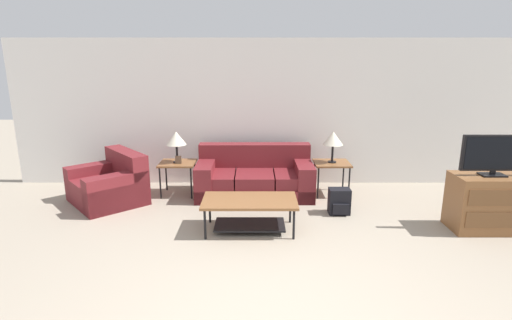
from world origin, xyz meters
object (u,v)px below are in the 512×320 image
Objects in this scene: television at (497,154)px; backpack at (340,202)px; armchair at (111,185)px; coffee_table at (251,207)px; couch at (256,178)px; side_table_left at (179,165)px; side_table_right at (333,165)px; tv_console at (489,203)px; table_lamp_left at (177,139)px; table_lamp_right at (334,139)px.

backpack is at bearing 163.33° from television.
armchair is 1.18× the size of coffee_table.
couch is 1.32m from side_table_left.
side_table_left is at bearing 180.00° from side_table_right.
couch is at bearing 145.45° from backpack.
coffee_table is 3.19m from tv_console.
side_table_right is (1.36, 1.48, 0.18)m from coffee_table.
side_table_left is at bearing 161.99° from tv_console.
tv_console is (4.43, -1.44, -0.13)m from side_table_left.
side_table_left is 4.69m from television.
couch reaches higher than tv_console.
table_lamp_left is 0.55× the size of tv_console.
table_lamp_left is at bearing 161.04° from backpack.
table_lamp_left is (-1.30, 0.01, 0.68)m from couch.
backpack is at bearing 24.26° from coffee_table.
armchair is 3.63m from backpack.
armchair is (-2.33, -0.35, -0.01)m from couch.
couch is 1.32m from side_table_right.
coffee_table is at bearing -155.74° from backpack.
couch reaches higher than side_table_right.
couch is at bearing -0.44° from side_table_left.
table_lamp_right is at bearing 141.87° from tv_console.
couch is 1.47m from coffee_table.
couch is 3.27× the size of side_table_right.
table_lamp_left reaches higher than side_table_right.
table_lamp_left is at bearing 180.00° from side_table_right.
side_table_left is at bearing 162.00° from television.
coffee_table reaches higher than backpack.
side_table_left reaches higher than coffee_table.
coffee_table is 1.31× the size of tv_console.
armchair is at bearing 168.86° from television.
tv_console is (1.83, -1.44, -0.13)m from side_table_right.
side_table_left is (1.03, 0.36, 0.23)m from armchair.
couch is 3.44m from tv_console.
table_lamp_right reaches higher than side_table_left.
backpack is (-0.04, -0.88, -0.32)m from side_table_right.
armchair is 2.81× the size of table_lamp_right.
armchair is 5.62m from television.
coffee_table is 2.02m from side_table_right.
coffee_table is 1.46m from backpack.
armchair is at bearing 153.88° from coffee_table.
tv_console is (4.43, -1.44, -0.59)m from table_lamp_left.
television reaches higher than tv_console.
backpack is (-1.87, 0.56, -0.19)m from tv_console.
coffee_table is 3.25× the size of backpack.
table_lamp_left is (1.03, 0.36, 0.68)m from armchair.
table_lamp_left is 4.66m from television.
coffee_table is 2.13× the size of side_table_left.
television reaches higher than table_lamp_right.
television is (4.43, -1.44, 0.08)m from table_lamp_left.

